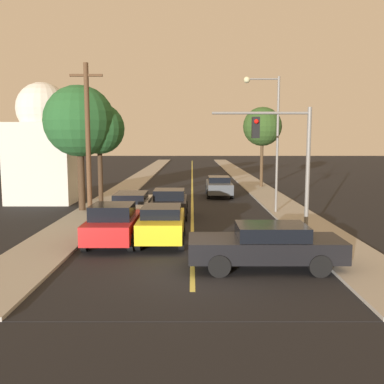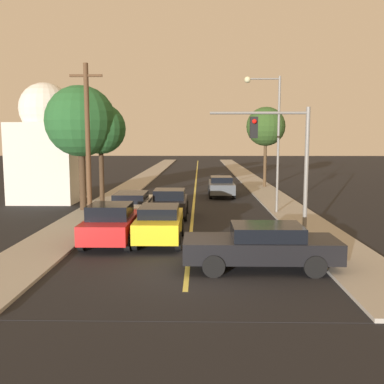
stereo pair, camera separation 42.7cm
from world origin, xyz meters
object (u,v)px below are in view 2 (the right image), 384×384
(car_near_lane_front, at_px, (160,223))
(domed_building_left, at_px, (47,146))
(streetlamp_right, at_px, (271,127))
(traffic_signal_mast, at_px, (284,150))
(tree_right_near, at_px, (266,127))
(car_far_oncoming, at_px, (221,186))
(car_crossing_right, at_px, (262,245))
(tree_left_far, at_px, (81,122))
(utility_pole_left, at_px, (88,141))
(car_outer_lane_second, at_px, (132,205))
(tree_left_near, at_px, (100,129))
(car_outer_lane_front, at_px, (111,223))
(car_near_lane_second, at_px, (170,203))

(car_near_lane_front, xyz_separation_m, domed_building_left, (-8.95, 12.05, 3.02))
(streetlamp_right, bearing_deg, car_near_lane_front, -128.66)
(traffic_signal_mast, xyz_separation_m, tree_right_near, (2.25, 19.96, 1.55))
(car_far_oncoming, distance_m, car_crossing_right, 18.53)
(tree_left_far, bearing_deg, car_near_lane_front, -55.41)
(utility_pole_left, bearing_deg, domed_building_left, 121.04)
(car_outer_lane_second, xyz_separation_m, streetlamp_right, (7.75, 1.98, 4.29))
(traffic_signal_mast, bearing_deg, car_crossing_right, -109.15)
(traffic_signal_mast, bearing_deg, tree_left_near, 141.56)
(tree_right_near, bearing_deg, tree_left_near, -133.77)
(car_near_lane_front, xyz_separation_m, car_crossing_right, (3.77, -3.60, -0.04))
(car_near_lane_front, height_order, car_outer_lane_front, car_outer_lane_front)
(car_crossing_right, distance_m, tree_right_near, 24.98)
(car_crossing_right, bearing_deg, car_outer_lane_second, 33.33)
(streetlamp_right, bearing_deg, tree_left_near, 173.60)
(car_near_lane_front, xyz_separation_m, utility_pole_left, (-3.89, 3.65, 3.39))
(car_near_lane_second, xyz_separation_m, car_crossing_right, (3.77, -9.59, -0.02))
(car_outer_lane_second, relative_size, traffic_signal_mast, 0.93)
(car_near_lane_second, relative_size, tree_right_near, 0.55)
(car_crossing_right, bearing_deg, streetlamp_right, -10.35)
(car_far_oncoming, relative_size, car_crossing_right, 0.92)
(car_outer_lane_front, height_order, domed_building_left, domed_building_left)
(tree_left_near, relative_size, domed_building_left, 0.78)
(car_outer_lane_front, bearing_deg, car_near_lane_second, 71.97)
(car_outer_lane_front, distance_m, car_outer_lane_second, 5.38)
(car_crossing_right, bearing_deg, traffic_signal_mast, -19.15)
(tree_left_far, distance_m, tree_right_near, 18.21)
(car_far_oncoming, bearing_deg, streetlamp_right, 107.22)
(car_crossing_right, distance_m, utility_pole_left, 11.09)
(car_outer_lane_second, bearing_deg, domed_building_left, 135.33)
(traffic_signal_mast, relative_size, utility_pole_left, 0.71)
(car_outer_lane_second, height_order, domed_building_left, domed_building_left)
(utility_pole_left, bearing_deg, traffic_signal_mast, -17.89)
(car_far_oncoming, relative_size, tree_left_near, 0.74)
(car_near_lane_second, height_order, car_crossing_right, car_near_lane_second)
(tree_left_near, xyz_separation_m, domed_building_left, (-4.63, 3.75, -1.09))
(tree_left_near, bearing_deg, domed_building_left, 140.96)
(utility_pole_left, distance_m, domed_building_left, 9.82)
(streetlamp_right, bearing_deg, car_near_lane_second, -168.33)
(car_outer_lane_front, height_order, tree_left_near, tree_left_near)
(car_near_lane_front, bearing_deg, car_outer_lane_front, -174.60)
(car_far_oncoming, distance_m, traffic_signal_mast, 14.69)
(car_near_lane_second, xyz_separation_m, car_outer_lane_front, (-2.01, -6.18, 0.03))
(traffic_signal_mast, bearing_deg, car_far_oncoming, 97.70)
(tree_right_near, bearing_deg, domed_building_left, -152.41)
(car_outer_lane_front, xyz_separation_m, domed_building_left, (-6.94, 12.24, 3.01))
(car_crossing_right, relative_size, tree_right_near, 0.73)
(domed_building_left, bearing_deg, traffic_signal_mast, -38.64)
(domed_building_left, bearing_deg, tree_right_near, 27.59)
(traffic_signal_mast, bearing_deg, car_near_lane_front, -172.51)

